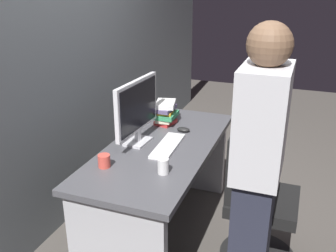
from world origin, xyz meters
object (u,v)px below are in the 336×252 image
Objects in this scene: office_chair at (254,204)px; book_stack at (166,112)px; monitor at (137,108)px; desk at (162,172)px; person_at_desk at (257,175)px; keyboard at (168,146)px; cup_by_monitor at (104,161)px; mouse at (183,130)px; cup_near_keyboard at (163,166)px.

book_stack is (0.45, 0.79, 0.39)m from office_chair.
book_stack is (0.42, -0.05, -0.16)m from monitor.
book_stack is at bearing 16.75° from desk.
office_chair is 0.57× the size of person_at_desk.
cup_by_monitor reaches higher than keyboard.
monitor is 6.70× the size of cup_by_monitor.
mouse is at bearing -4.85° from keyboard.
office_chair is 9.40× the size of mouse.
cup_near_keyboard reaches higher than keyboard.
office_chair is (-0.05, -0.68, -0.08)m from desk.
mouse is at bearing 60.72° from office_chair.
cup_near_keyboard reaches higher than cup_by_monitor.
person_at_desk is at bearing -134.26° from book_stack.
monitor is 2.28× the size of book_stack.
cup_near_keyboard reaches higher than desk.
cup_by_monitor is (-0.41, 0.27, 0.03)m from keyboard.
cup_by_monitor is at bearing 158.78° from mouse.
cup_by_monitor is at bearing 144.54° from keyboard.
monitor reaches higher than book_stack.
book_stack is (0.82, -0.09, 0.06)m from cup_by_monitor.
office_chair is 0.99m from book_stack.
monitor is (0.40, 0.88, 0.14)m from person_at_desk.
office_chair is at bearing -119.28° from mouse.
person_at_desk is at bearing -93.88° from cup_near_keyboard.
person_at_desk is 6.90× the size of book_stack.
monitor is at bearing 87.72° from office_chair.
office_chair is 0.55m from person_at_desk.
cup_by_monitor is (-0.05, 0.37, -0.01)m from cup_near_keyboard.
desk is at bearing -26.13° from cup_by_monitor.
office_chair is at bearing -92.28° from monitor.
person_at_desk is 20.31× the size of cup_by_monitor.
book_stack reaches higher than cup_near_keyboard.
keyboard is (0.40, 0.66, -0.11)m from person_at_desk.
office_chair is at bearing 5.96° from person_at_desk.
desk is 0.49m from cup_near_keyboard.
cup_near_keyboard is (-0.32, 0.51, 0.34)m from office_chair.
desk is 6.54× the size of book_stack.
desk is 0.38m from mouse.
desk is at bearing -163.25° from book_stack.
book_stack is (0.77, 0.28, 0.05)m from cup_near_keyboard.
person_at_desk reaches higher than mouse.
desk is 1.65× the size of office_chair.
cup_by_monitor is (-0.43, 0.21, 0.26)m from desk.
office_chair is 1.02m from cup_by_monitor.
cup_by_monitor is 0.83m from book_stack.
book_stack is at bearing -6.31° from cup_by_monitor.
monitor is 0.33m from keyboard.
cup_by_monitor is at bearing 112.98° from office_chair.
book_stack is at bearing 19.91° from cup_near_keyboard.
office_chair is at bearing -119.48° from book_stack.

